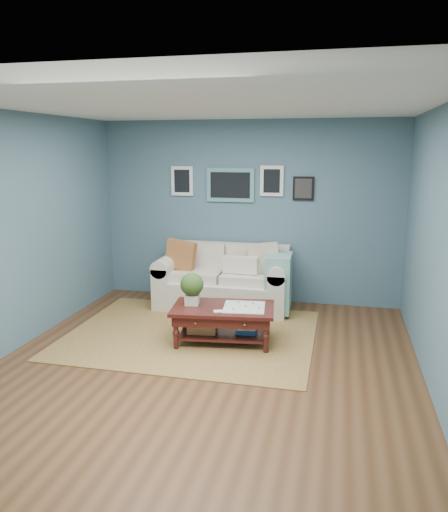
% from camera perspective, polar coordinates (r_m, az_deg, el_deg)
% --- Properties ---
extents(room_shell, '(5.00, 5.02, 2.70)m').
position_cam_1_polar(room_shell, '(5.14, -2.15, 1.84)').
color(room_shell, brown).
rests_on(room_shell, ground).
extents(area_rug, '(3.03, 2.42, 0.01)m').
position_cam_1_polar(area_rug, '(6.35, -3.75, -8.86)').
color(area_rug, brown).
rests_on(area_rug, ground).
extents(loveseat, '(1.95, 0.89, 1.00)m').
position_cam_1_polar(loveseat, '(7.26, 0.59, -2.77)').
color(loveseat, beige).
rests_on(loveseat, ground).
extents(coffee_table, '(1.28, 0.84, 0.84)m').
position_cam_1_polar(coffee_table, '(5.97, -0.71, -6.48)').
color(coffee_table, black).
rests_on(coffee_table, ground).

